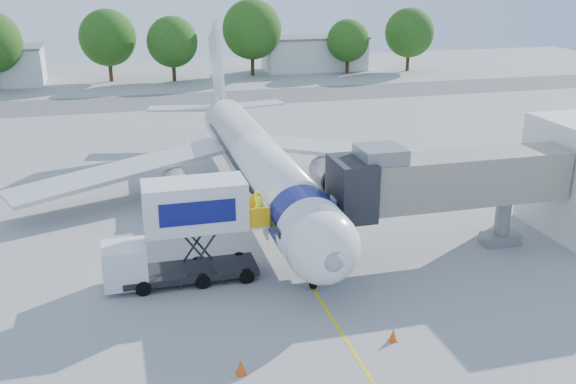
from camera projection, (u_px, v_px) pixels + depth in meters
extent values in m
plane|color=#969694|center=(270.00, 222.00, 41.87)|extent=(160.00, 160.00, 0.00)
cube|color=yellow|center=(270.00, 222.00, 41.87)|extent=(0.15, 70.00, 0.01)
cube|color=#59595B|center=(193.00, 100.00, 80.17)|extent=(120.00, 10.00, 0.01)
cylinder|color=white|center=(260.00, 165.00, 43.61)|extent=(3.70, 28.00, 3.70)
sphere|color=white|center=(323.00, 247.00, 30.85)|extent=(3.70, 3.70, 3.70)
sphere|color=gray|center=(333.00, 260.00, 29.43)|extent=(1.10, 1.10, 1.10)
cone|color=white|center=(220.00, 113.00, 59.12)|extent=(3.70, 6.00, 3.70)
cube|color=white|center=(217.00, 66.00, 58.63)|extent=(0.35, 7.26, 8.29)
cube|color=#B9BCBE|center=(365.00, 152.00, 49.21)|extent=(16.17, 9.32, 1.42)
cube|color=#B9BCBE|center=(124.00, 170.00, 44.86)|extent=(16.17, 9.32, 1.42)
cylinder|color=#999BA0|center=(329.00, 176.00, 46.87)|extent=(2.10, 3.60, 2.10)
cylinder|color=#999BA0|center=(178.00, 188.00, 44.22)|extent=(2.10, 3.60, 2.10)
cube|color=black|center=(325.00, 241.00, 30.42)|extent=(2.60, 1.39, 0.81)
cylinder|color=#0D115E|center=(305.00, 224.00, 33.58)|extent=(3.73, 2.00, 3.73)
cylinder|color=silver|center=(313.00, 275.00, 32.96)|extent=(0.16, 0.16, 1.50)
cylinder|color=black|center=(313.00, 283.00, 33.10)|extent=(0.25, 0.64, 0.64)
cylinder|color=black|center=(286.00, 184.00, 47.82)|extent=(0.35, 0.90, 0.90)
cylinder|color=black|center=(217.00, 189.00, 46.57)|extent=(0.35, 0.90, 0.90)
cube|color=gray|center=(453.00, 179.00, 36.21)|extent=(13.60, 2.60, 2.80)
cube|color=black|center=(351.00, 188.00, 34.73)|extent=(2.00, 3.20, 3.20)
cube|color=slate|center=(381.00, 154.00, 34.52)|extent=(2.40, 2.40, 0.80)
cylinder|color=slate|center=(502.00, 221.00, 38.01)|extent=(0.90, 0.90, 3.00)
cube|color=slate|center=(500.00, 239.00, 38.40)|extent=(2.20, 1.20, 0.70)
cylinder|color=black|center=(487.00, 240.00, 38.18)|extent=(0.30, 0.70, 0.70)
cylinder|color=black|center=(513.00, 237.00, 38.61)|extent=(0.30, 0.70, 0.70)
cube|color=black|center=(191.00, 271.00, 33.86)|extent=(7.00, 2.30, 0.35)
cube|color=silver|center=(125.00, 264.00, 32.79)|extent=(2.20, 2.20, 2.10)
cube|color=black|center=(124.00, 256.00, 32.64)|extent=(1.90, 2.10, 0.70)
cube|color=silver|center=(195.00, 205.00, 32.73)|extent=(5.20, 2.40, 2.50)
cube|color=#0D115E|center=(198.00, 213.00, 31.61)|extent=(3.80, 0.04, 1.20)
cube|color=silver|center=(255.00, 221.00, 33.89)|extent=(1.10, 2.20, 0.10)
cube|color=#F5B00C|center=(260.00, 218.00, 32.75)|extent=(1.10, 0.06, 1.10)
cube|color=#F5B00C|center=(251.00, 204.00, 34.66)|extent=(1.10, 0.06, 1.10)
cylinder|color=black|center=(246.00, 276.00, 33.63)|extent=(0.80, 0.25, 0.80)
cylinder|color=black|center=(239.00, 259.00, 35.54)|extent=(0.80, 0.25, 0.80)
cylinder|color=black|center=(143.00, 288.00, 32.35)|extent=(0.80, 0.25, 0.80)
cylinder|color=black|center=(141.00, 270.00, 34.26)|extent=(0.80, 0.25, 0.80)
imported|color=#B8EB18|center=(258.00, 205.00, 33.64)|extent=(0.58, 0.69, 1.62)
cube|color=silver|center=(306.00, 340.00, 27.20)|extent=(4.13, 2.94, 1.49)
cube|color=#0D115E|center=(306.00, 331.00, 27.04)|extent=(2.57, 2.36, 0.37)
cylinder|color=black|center=(270.00, 357.00, 26.67)|extent=(0.79, 0.47, 0.75)
cylinder|color=black|center=(272.00, 338.00, 28.08)|extent=(0.79, 0.47, 0.75)
cylinder|color=black|center=(342.00, 359.00, 26.56)|extent=(0.79, 0.47, 0.75)
cylinder|color=black|center=(340.00, 339.00, 27.97)|extent=(0.79, 0.47, 0.75)
cone|color=#E34B0B|center=(393.00, 335.00, 28.43)|extent=(0.38, 0.38, 0.60)
cube|color=#E34B0B|center=(393.00, 340.00, 28.53)|extent=(0.34, 0.34, 0.03)
cone|color=#E34B0B|center=(241.00, 367.00, 26.10)|extent=(0.43, 0.43, 0.68)
cube|color=#E34B0B|center=(241.00, 373.00, 26.21)|extent=(0.39, 0.39, 0.04)
cube|color=silver|center=(314.00, 54.00, 102.90)|extent=(16.00, 7.00, 5.00)
cube|color=slate|center=(315.00, 37.00, 102.02)|extent=(16.40, 7.40, 0.30)
cylinder|color=#382314|center=(110.00, 69.00, 92.65)|extent=(0.56, 0.56, 3.62)
sphere|color=#194512|center=(108.00, 38.00, 91.18)|extent=(8.03, 8.03, 8.03)
cylinder|color=#382314|center=(174.00, 70.00, 92.89)|extent=(0.56, 0.56, 3.27)
sphere|color=#194512|center=(172.00, 42.00, 91.57)|extent=(7.26, 7.26, 7.26)
cylinder|color=#382314|center=(253.00, 62.00, 97.58)|extent=(0.56, 0.56, 4.00)
sphere|color=#194512|center=(252.00, 29.00, 95.96)|extent=(8.89, 8.89, 8.89)
cylinder|color=#382314|center=(347.00, 64.00, 99.81)|extent=(0.56, 0.56, 2.92)
sphere|color=#194512|center=(348.00, 41.00, 98.63)|extent=(6.49, 6.49, 6.49)
cylinder|color=#382314|center=(408.00, 60.00, 102.18)|extent=(0.56, 0.56, 3.46)
sphere|color=#194512|center=(409.00, 33.00, 100.78)|extent=(7.70, 7.70, 7.70)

